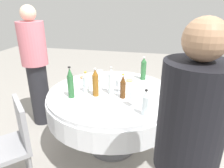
# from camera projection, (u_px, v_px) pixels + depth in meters

# --- Properties ---
(ground_plane) EXTENTS (10.00, 10.00, 0.00)m
(ground_plane) POSITION_uv_depth(u_px,v_px,m) (112.00, 146.00, 2.54)
(ground_plane) COLOR gray
(dining_table) EXTENTS (1.43, 1.43, 0.74)m
(dining_table) POSITION_uv_depth(u_px,v_px,m) (112.00, 103.00, 2.31)
(dining_table) COLOR white
(dining_table) RESTS_ON ground_plane
(bottle_green_near) EXTENTS (0.07, 0.07, 0.29)m
(bottle_green_near) POSITION_uv_depth(u_px,v_px,m) (143.00, 69.00, 2.55)
(bottle_green_near) COLOR #2D6B38
(bottle_green_near) RESTS_ON dining_table
(bottle_brown_north) EXTENTS (0.06, 0.06, 0.26)m
(bottle_brown_north) POSITION_uv_depth(u_px,v_px,m) (123.00, 87.00, 2.07)
(bottle_brown_north) COLOR #593314
(bottle_brown_north) RESTS_ON dining_table
(bottle_clear_rear) EXTENTS (0.06, 0.06, 0.23)m
(bottle_clear_rear) POSITION_uv_depth(u_px,v_px,m) (86.00, 83.00, 2.21)
(bottle_clear_rear) COLOR silver
(bottle_clear_rear) RESTS_ON dining_table
(bottle_clear_outer) EXTENTS (0.06, 0.06, 0.24)m
(bottle_clear_outer) POSITION_uv_depth(u_px,v_px,m) (145.00, 103.00, 1.75)
(bottle_clear_outer) COLOR silver
(bottle_clear_outer) RESTS_ON dining_table
(bottle_amber_east) EXTENTS (0.06, 0.06, 0.30)m
(bottle_amber_east) POSITION_uv_depth(u_px,v_px,m) (95.00, 83.00, 2.10)
(bottle_amber_east) COLOR #8C5619
(bottle_amber_east) RESTS_ON dining_table
(bottle_clear_front) EXTENTS (0.06, 0.06, 0.31)m
(bottle_clear_front) POSITION_uv_depth(u_px,v_px,m) (111.00, 81.00, 2.14)
(bottle_clear_front) COLOR silver
(bottle_clear_front) RESTS_ON dining_table
(bottle_green_inner) EXTENTS (0.06, 0.06, 0.33)m
(bottle_green_inner) POSITION_uv_depth(u_px,v_px,m) (71.00, 83.00, 2.06)
(bottle_green_inner) COLOR #2D6B38
(bottle_green_inner) RESTS_ON dining_table
(wine_glass_outer) EXTENTS (0.07, 0.07, 0.15)m
(wine_glass_outer) POSITION_uv_depth(u_px,v_px,m) (100.00, 73.00, 2.46)
(wine_glass_outer) COLOR white
(wine_glass_outer) RESTS_ON dining_table
(wine_glass_east) EXTENTS (0.08, 0.08, 0.15)m
(wine_glass_east) POSITION_uv_depth(u_px,v_px,m) (119.00, 83.00, 2.21)
(wine_glass_east) COLOR white
(wine_glass_east) RESTS_ON dining_table
(wine_glass_front) EXTENTS (0.07, 0.07, 0.16)m
(wine_glass_front) POSITION_uv_depth(u_px,v_px,m) (133.00, 95.00, 1.90)
(wine_glass_front) COLOR white
(wine_glass_front) RESTS_ON dining_table
(plate_mid) EXTENTS (0.25, 0.25, 0.02)m
(plate_mid) POSITION_uv_depth(u_px,v_px,m) (110.00, 104.00, 1.97)
(plate_mid) COLOR white
(plate_mid) RESTS_ON dining_table
(plate_left) EXTENTS (0.20, 0.20, 0.04)m
(plate_left) POSITION_uv_depth(u_px,v_px,m) (83.00, 78.00, 2.61)
(plate_left) COLOR white
(plate_left) RESTS_ON dining_table
(plate_right) EXTENTS (0.21, 0.21, 0.02)m
(plate_right) POSITION_uv_depth(u_px,v_px,m) (151.00, 93.00, 2.20)
(plate_right) COLOR white
(plate_right) RESTS_ON dining_table
(plate_west) EXTENTS (0.22, 0.22, 0.04)m
(plate_west) POSITION_uv_depth(u_px,v_px,m) (130.00, 81.00, 2.51)
(plate_west) COLOR white
(plate_west) RESTS_ON dining_table
(spoon_north) EXTENTS (0.08, 0.17, 0.00)m
(spoon_north) POSITION_uv_depth(u_px,v_px,m) (103.00, 88.00, 2.33)
(spoon_north) COLOR silver
(spoon_north) RESTS_ON dining_table
(folded_napkin) EXTENTS (0.16, 0.16, 0.02)m
(folded_napkin) POSITION_uv_depth(u_px,v_px,m) (84.00, 100.00, 2.03)
(folded_napkin) COLOR white
(folded_napkin) RESTS_ON dining_table
(person_north) EXTENTS (0.34, 0.34, 1.61)m
(person_north) POSITION_uv_depth(u_px,v_px,m) (185.00, 160.00, 1.14)
(person_north) COLOR #26262B
(person_north) RESTS_ON ground_plane
(person_rear) EXTENTS (0.34, 0.34, 1.63)m
(person_rear) POSITION_uv_depth(u_px,v_px,m) (36.00, 66.00, 2.75)
(person_rear) COLOR #26262B
(person_rear) RESTS_ON ground_plane
(chair_front) EXTENTS (0.57, 0.57, 0.87)m
(chair_front) POSITION_uv_depth(u_px,v_px,m) (12.00, 140.00, 1.82)
(chair_front) COLOR #99999E
(chair_front) RESTS_ON ground_plane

